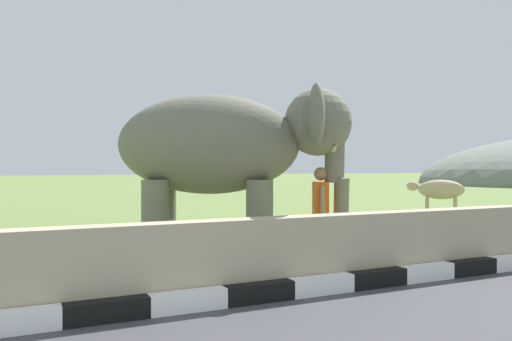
% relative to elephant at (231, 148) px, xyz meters
% --- Properties ---
extents(striped_curb, '(16.20, 0.20, 0.24)m').
position_rel_elephant_xyz_m(striped_curb, '(-2.89, -2.45, -1.87)').
color(striped_curb, white).
rests_on(striped_curb, ground_plane).
extents(barrier_parapet, '(28.00, 0.36, 1.00)m').
position_rel_elephant_xyz_m(barrier_parapet, '(-0.54, -2.15, -1.49)').
color(barrier_parapet, tan).
rests_on(barrier_parapet, ground_plane).
extents(elephant, '(4.03, 3.24, 3.01)m').
position_rel_elephant_xyz_m(elephant, '(0.00, 0.00, 0.00)').
color(elephant, '#6B6959').
rests_on(elephant, ground_plane).
extents(person_handler, '(0.39, 0.63, 1.66)m').
position_rel_elephant_xyz_m(person_handler, '(1.42, -0.63, -1.06)').
color(person_handler, navy).
rests_on(person_handler, ground_plane).
extents(cow_near, '(1.63, 1.64, 1.23)m').
position_rel_elephant_xyz_m(cow_near, '(9.68, 4.74, -1.12)').
color(cow_near, tan).
rests_on(cow_near, ground_plane).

